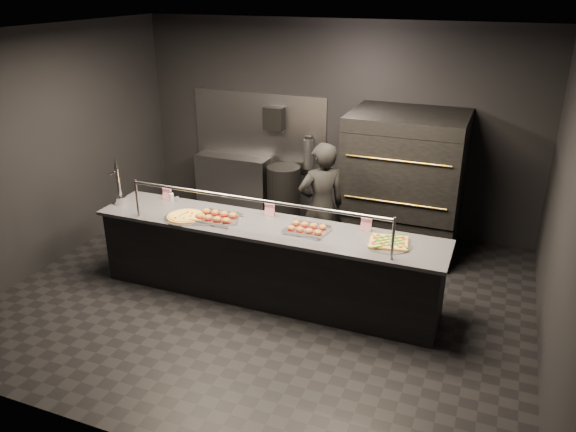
% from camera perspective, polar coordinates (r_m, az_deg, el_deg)
% --- Properties ---
extents(room, '(6.04, 6.00, 3.00)m').
position_cam_1_polar(room, '(6.20, -2.37, 4.13)').
color(room, black).
rests_on(room, ground).
extents(service_counter, '(4.10, 0.78, 1.37)m').
position_cam_1_polar(service_counter, '(6.56, -2.21, -4.58)').
color(service_counter, black).
rests_on(service_counter, ground).
extents(pizza_oven, '(1.50, 1.23, 1.91)m').
position_cam_1_polar(pizza_oven, '(7.73, 11.69, 3.38)').
color(pizza_oven, black).
rests_on(pizza_oven, ground).
extents(prep_shelf, '(1.20, 0.35, 0.90)m').
position_cam_1_polar(prep_shelf, '(9.13, -5.57, 3.36)').
color(prep_shelf, '#99999E').
rests_on(prep_shelf, ground).
extents(towel_dispenser, '(0.30, 0.20, 0.35)m').
position_cam_1_polar(towel_dispenser, '(8.59, -1.41, 9.87)').
color(towel_dispenser, black).
rests_on(towel_dispenser, room).
extents(fire_extinguisher, '(0.14, 0.14, 0.51)m').
position_cam_1_polar(fire_extinguisher, '(8.53, 2.07, 6.36)').
color(fire_extinguisher, '#B2B2B7').
rests_on(fire_extinguisher, room).
extents(beer_tap, '(0.16, 0.22, 0.60)m').
position_cam_1_polar(beer_tap, '(7.22, -16.78, 2.51)').
color(beer_tap, silver).
rests_on(beer_tap, service_counter).
extents(round_pizza, '(0.50, 0.50, 0.03)m').
position_cam_1_polar(round_pizza, '(6.65, -10.35, -0.06)').
color(round_pizza, silver).
rests_on(round_pizza, service_counter).
extents(slider_tray_a, '(0.61, 0.53, 0.08)m').
position_cam_1_polar(slider_tray_a, '(6.55, -7.30, -0.09)').
color(slider_tray_a, silver).
rests_on(slider_tray_a, service_counter).
extents(slider_tray_b, '(0.52, 0.42, 0.07)m').
position_cam_1_polar(slider_tray_b, '(6.20, 1.93, -1.31)').
color(slider_tray_b, silver).
rests_on(slider_tray_b, service_counter).
extents(square_pizza, '(0.50, 0.50, 0.05)m').
position_cam_1_polar(square_pizza, '(6.00, 10.18, -2.67)').
color(square_pizza, silver).
rests_on(square_pizza, service_counter).
extents(condiment_jar, '(0.14, 0.05, 0.09)m').
position_cam_1_polar(condiment_jar, '(7.20, -11.56, 1.88)').
color(condiment_jar, silver).
rests_on(condiment_jar, service_counter).
extents(tent_cards, '(2.69, 0.04, 0.15)m').
position_cam_1_polar(tent_cards, '(6.62, -2.52, 0.76)').
color(tent_cards, white).
rests_on(tent_cards, service_counter).
extents(trash_bin, '(0.52, 0.52, 0.86)m').
position_cam_1_polar(trash_bin, '(8.68, -0.44, 2.31)').
color(trash_bin, black).
rests_on(trash_bin, ground).
extents(worker, '(0.73, 0.69, 1.68)m').
position_cam_1_polar(worker, '(7.10, 3.40, 0.94)').
color(worker, black).
rests_on(worker, ground).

